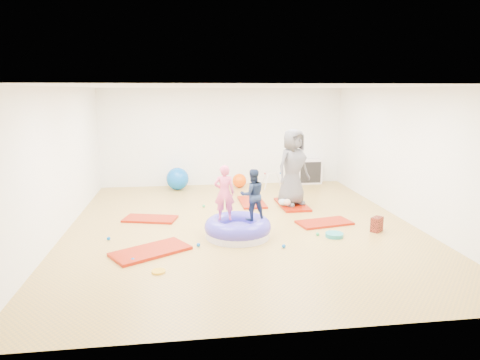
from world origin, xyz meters
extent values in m
cube|color=gold|center=(0.00, 0.00, 0.00)|extent=(7.00, 8.00, 0.01)
cube|color=white|center=(0.00, 0.00, 2.80)|extent=(7.00, 8.00, 0.01)
cube|color=white|center=(0.00, 4.00, 1.40)|extent=(7.00, 0.01, 2.80)
cube|color=white|center=(0.00, -4.00, 1.40)|extent=(7.00, 0.01, 2.80)
cube|color=white|center=(-3.50, 0.00, 1.40)|extent=(0.01, 8.00, 2.80)
cube|color=white|center=(3.50, 0.00, 1.40)|extent=(0.01, 8.00, 2.80)
cube|color=#A91509|center=(-1.76, -1.27, 0.03)|extent=(1.45, 1.23, 0.05)
cube|color=#A91509|center=(-1.90, 0.67, 0.02)|extent=(1.21, 0.81, 0.05)
cube|color=#A91509|center=(0.49, 1.75, 0.02)|extent=(0.58, 1.15, 0.05)
cube|color=#A91509|center=(1.72, -0.10, 0.02)|extent=(1.20, 0.76, 0.05)
cube|color=#A91509|center=(1.42, 1.40, 0.03)|extent=(0.64, 1.25, 0.05)
cylinder|color=silver|center=(-0.17, -0.64, 0.07)|extent=(1.23, 1.23, 0.14)
torus|color=#3D36BE|center=(-0.17, -0.64, 0.20)|extent=(1.27, 1.27, 0.34)
ellipsoid|color=#3D36BE|center=(-0.17, -0.64, 0.12)|extent=(0.68, 0.68, 0.30)
imported|color=#F85783|center=(-0.41, -0.57, 0.90)|extent=(0.41, 0.29, 1.06)
imported|color=#1A2849|center=(0.11, -0.64, 0.86)|extent=(0.51, 0.42, 0.98)
imported|color=#545357|center=(1.40, 1.33, 0.96)|extent=(1.05, 0.91, 1.81)
ellipsoid|color=silver|center=(1.22, 1.23, 0.15)|extent=(0.34, 0.22, 0.20)
sphere|color=beige|center=(1.22, 1.07, 0.17)|extent=(0.16, 0.16, 0.16)
sphere|color=blue|center=(-2.58, -0.54, 0.03)|extent=(0.07, 0.07, 0.07)
sphere|color=blue|center=(0.56, -1.36, 0.03)|extent=(0.07, 0.07, 0.07)
sphere|color=#32B760|center=(1.35, -0.82, 0.03)|extent=(0.07, 0.07, 0.07)
sphere|color=#32B760|center=(-0.71, 1.51, 0.03)|extent=(0.07, 0.07, 0.07)
sphere|color=red|center=(-0.39, -0.17, 0.03)|extent=(0.07, 0.07, 0.07)
sphere|color=blue|center=(-0.94, -1.10, 0.03)|extent=(0.07, 0.07, 0.07)
sphere|color=#32B760|center=(0.46, -0.10, 0.03)|extent=(0.07, 0.07, 0.07)
sphere|color=gold|center=(-0.30, 0.75, 0.03)|extent=(0.07, 0.07, 0.07)
sphere|color=blue|center=(0.40, 1.18, 0.03)|extent=(0.07, 0.07, 0.07)
sphere|color=blue|center=(-2.02, -1.65, 0.03)|extent=(0.07, 0.07, 0.07)
sphere|color=blue|center=(-1.33, 3.48, 0.31)|extent=(0.62, 0.62, 0.62)
sphere|color=#FF4D00|center=(0.42, 3.52, 0.20)|extent=(0.40, 0.40, 0.40)
cylinder|color=silver|center=(1.11, 3.05, 0.24)|extent=(0.17, 0.17, 0.45)
cylinder|color=silver|center=(1.11, 3.44, 0.24)|extent=(0.17, 0.17, 0.45)
cylinder|color=silver|center=(1.54, 3.05, 0.24)|extent=(0.17, 0.17, 0.45)
cylinder|color=silver|center=(1.54, 3.44, 0.24)|extent=(0.17, 0.17, 0.45)
cylinder|color=silver|center=(1.33, 3.25, 0.44)|extent=(0.44, 0.03, 0.03)
sphere|color=red|center=(1.11, 3.25, 0.44)|extent=(0.05, 0.05, 0.05)
sphere|color=blue|center=(1.55, 3.25, 0.44)|extent=(0.05, 0.05, 0.05)
cube|color=silver|center=(2.55, 3.80, 0.36)|extent=(0.72, 0.35, 0.72)
cube|color=black|center=(2.55, 3.63, 0.36)|extent=(0.62, 0.02, 0.62)
cube|color=silver|center=(2.55, 3.75, 0.36)|extent=(0.02, 0.25, 0.64)
cube|color=silver|center=(2.55, 3.75, 0.36)|extent=(0.64, 0.25, 0.02)
cylinder|color=teal|center=(1.65, -0.91, 0.04)|extent=(0.34, 0.34, 0.08)
cube|color=#AC321E|center=(2.59, -0.72, 0.15)|extent=(0.30, 0.28, 0.29)
cylinder|color=gold|center=(-1.59, -2.12, 0.02)|extent=(0.21, 0.21, 0.03)
camera|label=1|loc=(-1.16, -8.34, 2.73)|focal=32.00mm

